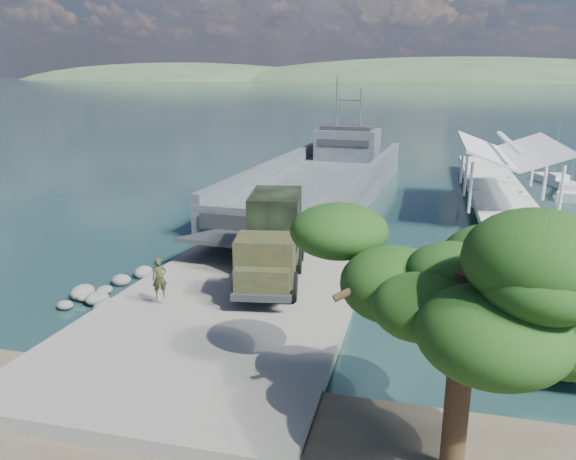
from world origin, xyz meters
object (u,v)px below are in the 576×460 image
(landing_craft, at_px, (321,187))
(sailboat_near, at_px, (570,192))
(sailboat_far, at_px, (553,180))
(pier, at_px, (505,196))
(military_truck, at_px, (273,239))
(soldier, at_px, (160,287))
(overhang_tree, at_px, (445,271))

(landing_craft, height_order, sailboat_near, landing_craft)
(landing_craft, distance_m, sailboat_far, 21.85)
(pier, height_order, military_truck, pier)
(pier, relative_size, military_truck, 5.34)
(sailboat_far, bearing_deg, soldier, -138.50)
(soldier, xyz_separation_m, sailboat_far, (21.47, 34.43, -1.00))
(pier, distance_m, military_truck, 19.85)
(pier, distance_m, sailboat_far, 15.49)
(soldier, xyz_separation_m, sailboat_near, (21.67, 29.11, -0.95))
(overhang_tree, bearing_deg, military_truck, 122.52)
(landing_craft, height_order, military_truck, landing_craft)
(pier, xyz_separation_m, overhang_tree, (-4.85, -27.05, 3.79))
(pier, xyz_separation_m, sailboat_near, (6.08, 8.95, -1.23))
(landing_craft, distance_m, military_truck, 19.91)
(pier, relative_size, sailboat_near, 6.34)
(soldier, bearing_deg, overhang_tree, -64.78)
(pier, bearing_deg, soldier, -127.72)
(pier, relative_size, soldier, 26.75)
(landing_craft, xyz_separation_m, sailboat_near, (19.51, 4.90, -0.44))
(landing_craft, relative_size, military_truck, 4.12)
(sailboat_near, relative_size, overhang_tree, 0.94)
(soldier, bearing_deg, landing_craft, 52.77)
(overhang_tree, bearing_deg, pier, 79.83)
(landing_craft, relative_size, soldier, 20.66)
(sailboat_near, distance_m, sailboat_far, 5.32)
(landing_craft, height_order, soldier, landing_craft)
(sailboat_near, bearing_deg, sailboat_far, 106.88)
(military_truck, height_order, sailboat_near, sailboat_near)
(military_truck, distance_m, soldier, 5.74)
(military_truck, bearing_deg, pier, 43.44)
(pier, xyz_separation_m, landing_craft, (-13.43, 4.05, -0.78))
(overhang_tree, bearing_deg, landing_craft, 105.42)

